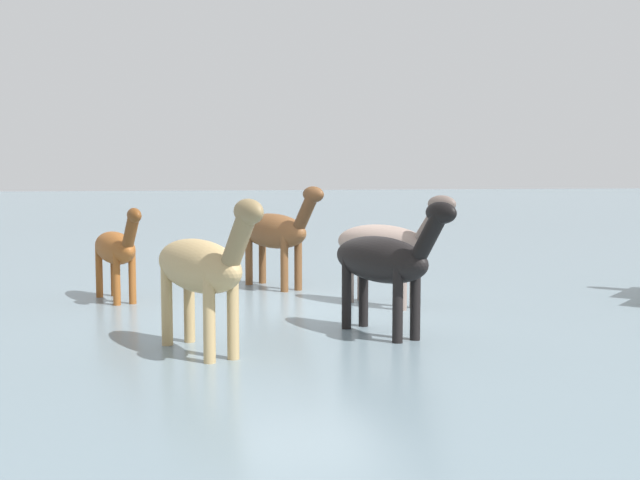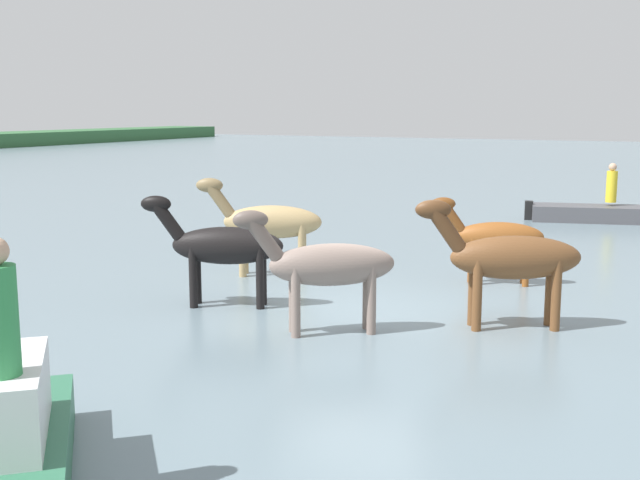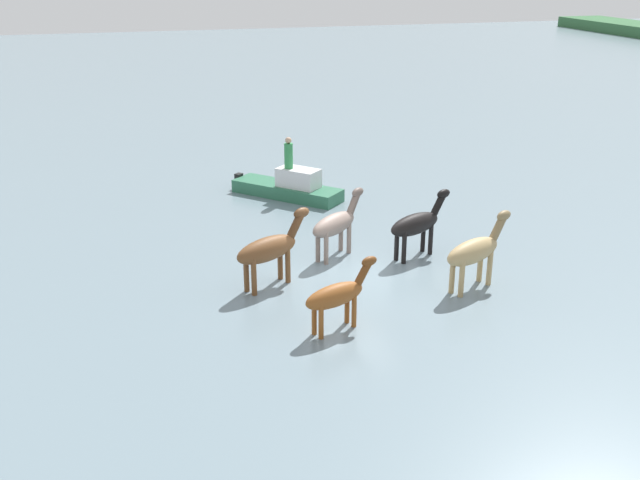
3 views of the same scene
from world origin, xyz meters
name	(u,v)px [view 2 (image 2 of 3)]	position (x,y,z in m)	size (l,w,h in m)	color
ground_plane	(364,312)	(0.00, 0.00, 0.00)	(150.51, 150.51, 0.00)	slate
horse_pinto_flank	(326,265)	(-1.42, 0.00, 1.06)	(1.77, 2.22, 1.92)	gray
horse_mid_herd	(268,222)	(1.83, 2.99, 1.11)	(1.44, 2.51, 2.01)	tan
horse_chestnut_trailing	(509,258)	(0.16, -2.39, 1.12)	(1.57, 2.49, 2.03)	brown
horse_dun_straggler	(222,246)	(-0.73, 2.36, 1.06)	(1.35, 2.42, 1.93)	black
horse_lead	(495,237)	(3.15, -1.36, 0.94)	(1.11, 2.16, 1.70)	brown
boat_dinghy_port	(604,216)	(13.24, -2.01, 0.17)	(2.29, 4.55, 0.73)	#4C4C51
person_watcher_seated	(612,184)	(13.47, -2.16, 1.13)	(0.32, 0.32, 1.19)	yellow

